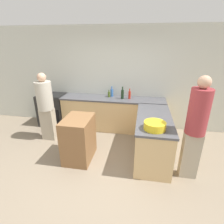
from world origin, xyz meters
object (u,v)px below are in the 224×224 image
Objects in this scene: hot_sauce_bottle at (130,95)px; person_by_range at (46,105)px; island_table at (79,139)px; person_at_peninsula at (196,126)px; range_oven at (53,109)px; wine_bottle_dark at (122,94)px; olive_oil_bottle at (109,94)px; water_bottle_blue at (112,92)px; mixing_bowl at (155,126)px.

person_by_range is (-1.91, -0.86, -0.11)m from hot_sauce_bottle.
island_table is 0.50× the size of person_at_peninsula.
wine_bottle_dark reaches higher than range_oven.
hot_sauce_bottle is 0.16× the size of person_by_range.
person_by_range is 3.24m from person_at_peninsula.
wine_bottle_dark is at bearing -168.37° from hot_sauce_bottle.
hot_sauce_bottle is at bearing -5.01° from olive_oil_bottle.
island_table is 3.27× the size of water_bottle_blue.
water_bottle_blue reaches higher than hot_sauce_bottle.
hot_sauce_bottle is (0.88, 1.49, 0.55)m from island_table.
wine_bottle_dark reaches higher than mixing_bowl.
water_bottle_blue is (0.39, 1.61, 0.55)m from island_table.
range_oven is 1.00× the size of island_table.
mixing_bowl is at bearing -56.44° from olive_oil_bottle.
person_at_peninsula is at bearing 1.26° from mixing_bowl.
person_by_range is 0.90× the size of person_at_peninsula.
mixing_bowl is at bearing -30.24° from range_oven.
range_oven is 4.81× the size of olive_oil_bottle.
water_bottle_blue reaches higher than island_table.
range_oven is at bearing 132.29° from island_table.
olive_oil_bottle is at bearing 78.07° from island_table.
water_bottle_blue is (-0.31, 0.15, -0.02)m from wine_bottle_dark.
island_table is at bearing -120.66° from hot_sauce_bottle.
water_bottle_blue is at bearing 121.01° from mixing_bowl.
range_oven is at bearing -179.05° from hot_sauce_bottle.
hot_sauce_bottle is at bearing 0.95° from range_oven.
island_table is 2.19m from person_at_peninsula.
wine_bottle_dark reaches higher than hot_sauce_bottle.
water_bottle_blue is 0.15× the size of person_at_peninsula.
range_oven is 1.97m from island_table.
person_at_peninsula is (1.72, -1.76, -0.00)m from water_bottle_blue.
person_at_peninsula reaches higher than person_by_range.
island_table is 4.82× the size of olive_oil_bottle.
range_oven is 2.86× the size of wine_bottle_dark.
water_bottle_blue is (1.72, 0.15, 0.56)m from range_oven.
water_bottle_blue is at bearing 153.83° from wine_bottle_dark.
hot_sauce_bottle is at bearing 59.34° from island_table.
wine_bottle_dark is at bearing 25.41° from person_by_range.
range_oven is 3.40× the size of hot_sauce_bottle.
person_by_range reaches higher than range_oven.
mixing_bowl is 1.76m from hot_sauce_bottle.
person_by_range is (-1.03, 0.63, 0.44)m from island_table.
mixing_bowl is 1.40× the size of hot_sauce_bottle.
mixing_bowl is at bearing -70.91° from hot_sauce_bottle.
wine_bottle_dark is at bearing -0.03° from range_oven.
range_oven is 3.26× the size of water_bottle_blue.
mixing_bowl is 1.79m from wine_bottle_dark.
mixing_bowl reaches higher than island_table.
mixing_bowl is 2.05m from olive_oil_bottle.
mixing_bowl is at bearing -64.96° from wine_bottle_dark.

